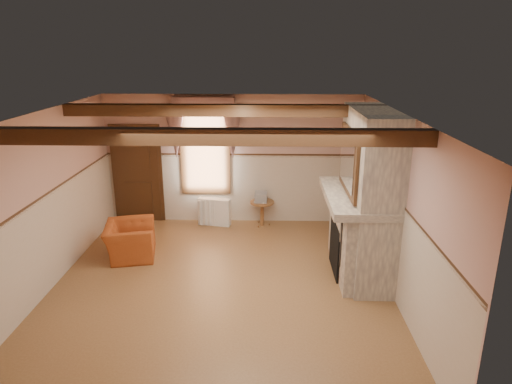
{
  "coord_description": "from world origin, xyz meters",
  "views": [
    {
      "loc": [
        0.76,
        -6.62,
        3.73
      ],
      "look_at": [
        0.56,
        0.8,
        1.37
      ],
      "focal_mm": 32.0,
      "sensor_mm": 36.0,
      "label": 1
    }
  ],
  "objects_px": {
    "mantel_clock": "(350,175)",
    "radiator": "(214,212)",
    "armchair": "(130,240)",
    "side_table": "(262,213)",
    "oil_lamp": "(355,180)",
    "bowl": "(360,195)"
  },
  "relations": [
    {
      "from": "mantel_clock",
      "to": "radiator",
      "type": "bearing_deg",
      "value": 153.95
    },
    {
      "from": "bowl",
      "to": "oil_lamp",
      "type": "bearing_deg",
      "value": 90.0
    },
    {
      "from": "armchair",
      "to": "oil_lamp",
      "type": "relative_size",
      "value": 3.49
    },
    {
      "from": "side_table",
      "to": "oil_lamp",
      "type": "relative_size",
      "value": 1.96
    },
    {
      "from": "side_table",
      "to": "bowl",
      "type": "distance_m",
      "value": 3.05
    },
    {
      "from": "armchair",
      "to": "mantel_clock",
      "type": "relative_size",
      "value": 4.08
    },
    {
      "from": "radiator",
      "to": "bowl",
      "type": "xyz_separation_m",
      "value": [
        2.65,
        -2.3,
        1.16
      ]
    },
    {
      "from": "radiator",
      "to": "mantel_clock",
      "type": "relative_size",
      "value": 2.92
    },
    {
      "from": "radiator",
      "to": "mantel_clock",
      "type": "xyz_separation_m",
      "value": [
        2.65,
        -1.3,
        1.22
      ]
    },
    {
      "from": "armchair",
      "to": "bowl",
      "type": "distance_m",
      "value": 4.25
    },
    {
      "from": "armchair",
      "to": "radiator",
      "type": "bearing_deg",
      "value": -51.79
    },
    {
      "from": "mantel_clock",
      "to": "oil_lamp",
      "type": "height_order",
      "value": "oil_lamp"
    },
    {
      "from": "armchair",
      "to": "bowl",
      "type": "xyz_separation_m",
      "value": [
        4.03,
        -0.69,
        1.15
      ]
    },
    {
      "from": "side_table",
      "to": "mantel_clock",
      "type": "bearing_deg",
      "value": -38.86
    },
    {
      "from": "side_table",
      "to": "oil_lamp",
      "type": "xyz_separation_m",
      "value": [
        1.61,
        -1.78,
        1.29
      ]
    },
    {
      "from": "bowl",
      "to": "oil_lamp",
      "type": "height_order",
      "value": "oil_lamp"
    },
    {
      "from": "side_table",
      "to": "mantel_clock",
      "type": "relative_size",
      "value": 2.29
    },
    {
      "from": "radiator",
      "to": "side_table",
      "type": "bearing_deg",
      "value": 10.69
    },
    {
      "from": "armchair",
      "to": "mantel_clock",
      "type": "distance_m",
      "value": 4.22
    },
    {
      "from": "radiator",
      "to": "armchair",
      "type": "bearing_deg",
      "value": -119.87
    },
    {
      "from": "armchair",
      "to": "radiator",
      "type": "relative_size",
      "value": 1.4
    },
    {
      "from": "armchair",
      "to": "side_table",
      "type": "bearing_deg",
      "value": -67.54
    }
  ]
}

